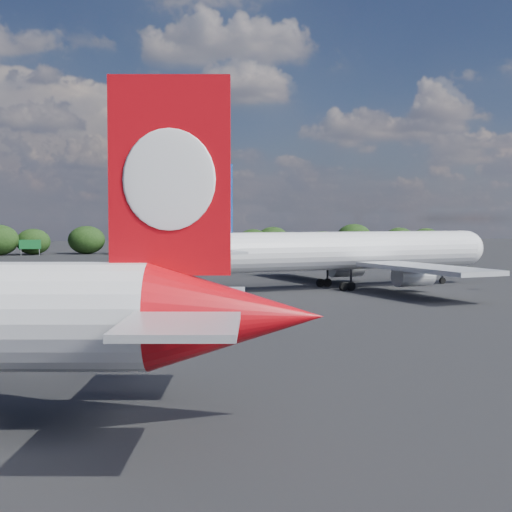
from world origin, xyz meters
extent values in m
plane|color=black|center=(0.00, 60.00, 0.00)|extent=(500.00, 500.00, 0.00)
cone|color=#BE0911|center=(12.93, 1.19, 5.53)|extent=(9.73, 7.10, 5.53)
cube|color=#BE0911|center=(9.67, 1.81, 12.60)|extent=(6.07, 1.69, 9.95)
ellipsoid|color=white|center=(9.61, 1.49, 12.40)|extent=(4.60, 1.09, 5.08)
ellipsoid|color=white|center=(9.73, 2.14, 12.40)|extent=(4.60, 1.09, 5.08)
cube|color=#A8AAB1|center=(9.61, -4.36, 5.97)|extent=(6.14, 7.45, 0.33)
cube|color=#A8AAB1|center=(11.90, 7.58, 5.97)|extent=(6.14, 7.45, 0.33)
cylinder|color=white|center=(41.55, 68.54, 5.68)|extent=(43.32, 15.59, 5.68)
sphere|color=white|center=(62.55, 73.57, 5.68)|extent=(6.85, 6.85, 5.68)
cone|color=white|center=(16.13, 62.45, 5.68)|extent=(10.17, 7.64, 5.68)
cube|color=navy|center=(19.44, 63.24, 12.96)|extent=(6.21, 2.01, 10.23)
ellipsoid|color=red|center=(19.52, 62.91, 12.75)|extent=(4.69, 1.33, 5.23)
ellipsoid|color=red|center=(19.36, 63.57, 12.75)|extent=(4.69, 1.33, 5.23)
cube|color=#A8AAB1|center=(19.79, 56.90, 6.14)|extent=(6.56, 7.82, 0.34)
cube|color=#A8AAB1|center=(16.88, 69.05, 6.14)|extent=(6.56, 7.82, 0.34)
cube|color=#A8AAB1|center=(47.20, 54.70, 3.86)|extent=(12.48, 23.83, 0.63)
cube|color=#A8AAB1|center=(40.32, 83.43, 3.86)|extent=(12.48, 23.83, 0.63)
cylinder|color=#A8AAB1|center=(48.09, 60.75, 2.39)|extent=(6.24, 4.31, 3.07)
cube|color=#A8AAB1|center=(48.09, 60.75, 3.18)|extent=(2.51, 0.91, 1.36)
cylinder|color=#A8AAB1|center=(43.85, 78.44, 2.39)|extent=(6.24, 4.31, 3.07)
cube|color=#A8AAB1|center=(43.85, 78.44, 3.18)|extent=(2.51, 0.91, 1.36)
cylinder|color=black|center=(40.13, 64.69, 1.70)|extent=(0.38, 0.38, 2.84)
cylinder|color=black|center=(40.13, 64.69, 0.63)|extent=(1.33, 0.79, 1.25)
cylinder|color=black|center=(38.92, 64.40, 0.63)|extent=(1.33, 0.79, 1.25)
cylinder|color=black|center=(38.54, 71.32, 1.70)|extent=(0.38, 0.38, 2.84)
cylinder|color=black|center=(38.54, 71.32, 0.63)|extent=(1.33, 0.79, 1.25)
cylinder|color=black|center=(37.33, 71.03, 0.63)|extent=(1.33, 0.79, 1.25)
cylinder|color=black|center=(58.13, 72.51, 1.65)|extent=(0.33, 0.33, 2.84)
cylinder|color=black|center=(58.13, 72.51, 0.51)|extent=(1.09, 0.63, 1.02)
cube|color=#136028|center=(-18.00, 176.00, 3.20)|extent=(6.00, 0.30, 2.60)
cylinder|color=gray|center=(-20.50, 176.00, 1.00)|extent=(0.20, 0.20, 2.00)
cylinder|color=gray|center=(-15.50, 176.00, 1.00)|extent=(0.20, 0.20, 2.00)
cube|color=yellow|center=(12.00, 182.00, 4.00)|extent=(5.00, 0.30, 3.00)
cylinder|color=gray|center=(12.00, 182.00, 1.25)|extent=(0.30, 0.30, 2.50)
ellipsoid|color=black|center=(-17.71, 181.25, 3.78)|extent=(9.82, 8.31, 7.55)
ellipsoid|color=black|center=(-2.67, 182.71, 4.17)|extent=(10.85, 9.18, 8.35)
ellipsoid|color=black|center=(9.04, 179.12, 3.66)|extent=(9.51, 8.05, 7.32)
ellipsoid|color=black|center=(18.21, 177.27, 3.20)|extent=(8.32, 7.04, 6.40)
ellipsoid|color=black|center=(32.33, 182.67, 2.89)|extent=(7.52, 6.36, 5.78)
ellipsoid|color=black|center=(47.05, 179.89, 3.65)|extent=(9.49, 8.03, 7.30)
ellipsoid|color=black|center=(53.50, 180.75, 3.99)|extent=(10.37, 8.78, 7.98)
ellipsoid|color=black|center=(68.33, 176.81, 3.32)|extent=(8.64, 7.31, 6.65)
ellipsoid|color=black|center=(80.67, 183.61, 4.41)|extent=(11.48, 9.71, 8.83)
ellipsoid|color=black|center=(94.41, 179.61, 3.84)|extent=(9.98, 8.44, 7.68)
ellipsoid|color=black|center=(103.60, 179.88, 3.72)|extent=(9.68, 8.19, 7.45)
camera|label=1|loc=(7.21, -34.07, 10.46)|focal=50.00mm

